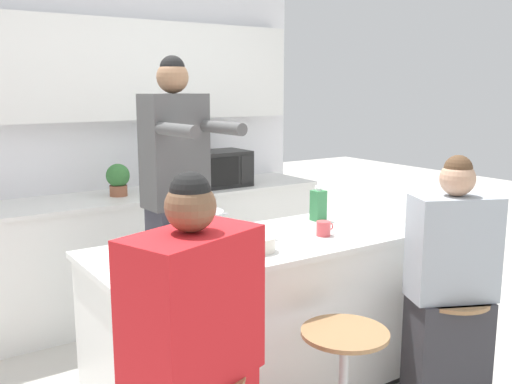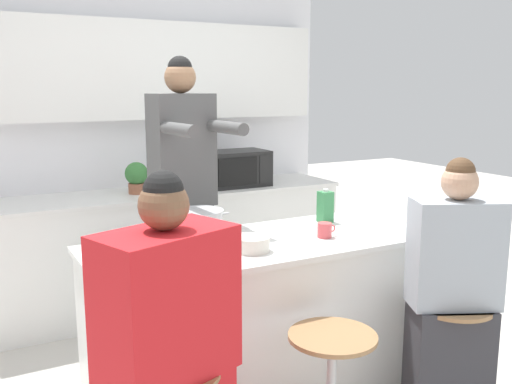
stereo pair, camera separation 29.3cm
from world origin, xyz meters
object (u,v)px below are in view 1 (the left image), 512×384
Objects in this scene: bar_stool_rightmost at (448,345)px; potted_plant at (118,179)px; fruit_bowl at (257,244)px; juice_carton at (318,205)px; microwave at (215,169)px; person_seated_near at (450,300)px; person_cooking at (177,215)px; kitchen_island at (264,320)px; cooking_pot at (200,226)px; person_wrapped_blanket at (194,371)px; coffee_cup_near at (324,228)px; coffee_cup_far at (220,244)px.

bar_stool_rightmost is 2.51m from potted_plant.
potted_plant reaches higher than fruit_bowl.
fruit_bowl is at bearing -153.27° from juice_carton.
microwave reaches higher than bar_stool_rightmost.
potted_plant is at bearing 138.13° from person_seated_near.
kitchen_island is at bearing -76.44° from person_cooking.
bar_stool_rightmost is 0.46× the size of person_seated_near.
person_seated_near is at bearing -77.08° from juice_carton.
cooking_pot is 1.60m from microwave.
cooking_pot is at bearing 179.55° from juice_carton.
person_wrapped_blanket is at bearing -104.05° from potted_plant.
microwave is at bearing 119.09° from person_seated_near.
microwave reaches higher than kitchen_island.
cooking_pot is 1.39m from potted_plant.
coffee_cup_near is at bearing 127.98° from bar_stool_rightmost.
coffee_cup_near is at bearing 151.93° from person_seated_near.
coffee_cup_far is 1.68m from potted_plant.
microwave is at bearing 45.43° from person_cooking.
person_seated_near reaches higher than coffee_cup_near.
person_cooking is at bearing -89.66° from potted_plant.
potted_plant is (-0.53, 1.68, 0.10)m from coffee_cup_near.
person_wrapped_blanket is at bearing -154.56° from person_seated_near.
kitchen_island is 15.93× the size of coffee_cup_far.
coffee_cup_near is at bearing -26.42° from cooking_pot.
person_wrapped_blanket is 7.96× the size of fruit_bowl.
coffee_cup_far is 0.22× the size of microwave.
cooking_pot is at bearing 143.99° from kitchen_island.
potted_plant is (-0.20, 1.59, 0.58)m from kitchen_island.
person_cooking is 1.21m from microwave.
person_wrapped_blanket is at bearing -153.59° from coffee_cup_near.
person_seated_near is at bearing -53.51° from coffee_cup_near.
coffee_cup_far is (-1.05, 0.55, 0.33)m from person_seated_near.
person_cooking reaches higher than coffee_cup_near.
person_seated_near is 12.42× the size of coffee_cup_near.
person_cooking is 10.60× the size of fruit_bowl.
juice_carton reaches higher than fruit_bowl.
cooking_pot is 0.30m from coffee_cup_far.
cooking_pot is (-0.28, 0.20, 0.52)m from kitchen_island.
coffee_cup_far is at bearing -93.99° from potted_plant.
juice_carton is (0.73, -0.44, 0.05)m from person_cooking.
person_cooking is 0.73m from coffee_cup_far.
fruit_bowl is at bearing 175.91° from person_seated_near.
person_seated_near reaches higher than fruit_bowl.
person_cooking is at bearing -130.79° from microwave.
microwave is at bearing 66.65° from fruit_bowl.
juice_carton is at bearing 54.62° from coffee_cup_near.
person_wrapped_blanket reaches higher than microwave.
fruit_bowl is (-0.87, 0.49, 0.32)m from person_seated_near.
cooking_pot is at bearing -104.04° from person_cooking.
coffee_cup_near is (0.53, -0.73, -0.00)m from person_cooking.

